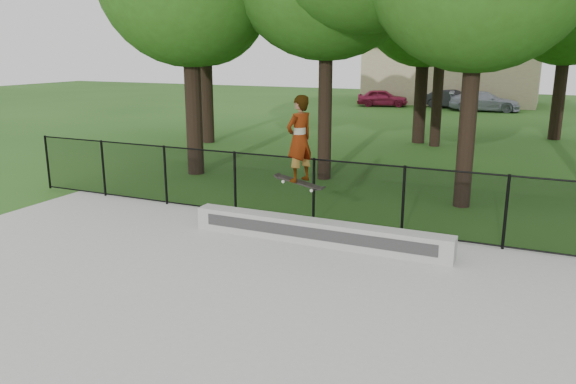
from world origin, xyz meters
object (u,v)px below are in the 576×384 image
at_px(grind_ledge, 317,232).
at_px(skater_airborne, 299,140).
at_px(car_a, 382,98).
at_px(car_c, 484,101).
at_px(car_b, 451,99).

bearing_deg(grind_ledge, skater_airborne, -150.16).
xyz_separation_m(car_a, car_c, (6.81, -0.41, 0.04)).
distance_m(grind_ledge, car_c, 28.30).
height_order(grind_ledge, skater_airborne, skater_airborne).
distance_m(grind_ledge, car_a, 29.43).
xyz_separation_m(car_c, skater_airborne, (-0.68, -28.48, 1.53)).
bearing_deg(car_a, grind_ledge, 178.49).
height_order(grind_ledge, car_a, car_a).
bearing_deg(grind_ledge, car_a, 102.65).
height_order(car_b, car_c, car_c).
xyz_separation_m(grind_ledge, car_a, (-6.44, 28.71, 0.29)).
xyz_separation_m(car_a, skater_airborne, (6.13, -28.89, 1.57)).
height_order(grind_ledge, car_b, car_b).
relative_size(grind_ledge, car_a, 1.57).
relative_size(car_a, car_b, 1.04).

